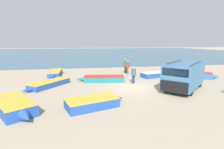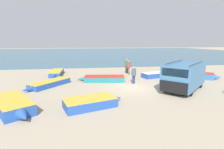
# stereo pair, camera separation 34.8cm
# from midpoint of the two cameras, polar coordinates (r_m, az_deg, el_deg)

# --- Properties ---
(ground_plane) EXTENTS (200.00, 200.00, 0.00)m
(ground_plane) POSITION_cam_midpoint_polar(r_m,az_deg,el_deg) (15.61, 7.64, -4.11)
(ground_plane) COLOR tan
(sea_water) EXTENTS (120.00, 80.00, 0.01)m
(sea_water) POSITION_cam_midpoint_polar(r_m,az_deg,el_deg) (66.73, -5.01, 7.24)
(sea_water) COLOR #33607A
(sea_water) RESTS_ON ground_plane
(parked_van) EXTENTS (5.18, 5.01, 2.30)m
(parked_van) POSITION_cam_midpoint_polar(r_m,az_deg,el_deg) (15.73, 23.14, -0.30)
(parked_van) COLOR teal
(parked_van) RESTS_ON ground_plane
(fishing_rowboat_0) EXTENTS (4.08, 3.07, 0.63)m
(fishing_rowboat_0) POSITION_cam_midpoint_polar(r_m,az_deg,el_deg) (21.35, 26.54, -0.28)
(fishing_rowboat_0) COLOR #2D66AD
(fishing_rowboat_0) RESTS_ON ground_plane
(fishing_rowboat_1) EXTENTS (4.96, 2.15, 0.53)m
(fishing_rowboat_1) POSITION_cam_midpoint_polar(r_m,az_deg,el_deg) (17.72, -2.33, -1.37)
(fishing_rowboat_1) COLOR #1E757F
(fishing_rowboat_1) RESTS_ON ground_plane
(fishing_rowboat_2) EXTENTS (3.45, 4.37, 0.67)m
(fishing_rowboat_2) POSITION_cam_midpoint_polar(r_m,az_deg,el_deg) (11.71, -29.01, -8.74)
(fishing_rowboat_2) COLOR #234CA3
(fishing_rowboat_2) RESTS_ON ground_plane
(fishing_rowboat_3) EXTENTS (1.26, 4.60, 0.57)m
(fishing_rowboat_3) POSITION_cam_midpoint_polar(r_m,az_deg,el_deg) (21.70, -17.24, 0.45)
(fishing_rowboat_3) COLOR #234CA3
(fishing_rowboat_3) RESTS_ON ground_plane
(fishing_rowboat_4) EXTENTS (3.59, 4.34, 0.50)m
(fishing_rowboat_4) POSITION_cam_midpoint_polar(r_m,az_deg,el_deg) (16.60, -19.35, -2.85)
(fishing_rowboat_4) COLOR #234CA3
(fishing_rowboat_4) RESTS_ON ground_plane
(fishing_rowboat_5) EXTENTS (4.04, 2.08, 0.56)m
(fishing_rowboat_5) POSITION_cam_midpoint_polar(r_m,az_deg,el_deg) (20.45, 14.99, -0.06)
(fishing_rowboat_5) COLOR #234CA3
(fishing_rowboat_5) RESTS_ON ground_plane
(fishing_rowboat_6) EXTENTS (3.90, 2.46, 0.58)m
(fishing_rowboat_6) POSITION_cam_midpoint_polar(r_m,az_deg,el_deg) (10.91, -5.71, -9.03)
(fishing_rowboat_6) COLOR #234CA3
(fishing_rowboat_6) RESTS_ON ground_plane
(fisherman_0) EXTENTS (0.44, 0.44, 1.68)m
(fisherman_0) POSITION_cam_midpoint_polar(r_m,az_deg,el_deg) (21.34, 5.94, 2.67)
(fisherman_0) COLOR #5B564C
(fisherman_0) RESTS_ON ground_plane
(fisherman_2) EXTENTS (0.43, 0.43, 1.64)m
(fisherman_2) POSITION_cam_midpoint_polar(r_m,az_deg,el_deg) (16.71, 7.70, 0.31)
(fisherman_2) COLOR navy
(fisherman_2) RESTS_ON ground_plane
(fisherman_3) EXTENTS (0.47, 0.47, 1.78)m
(fisherman_3) POSITION_cam_midpoint_polar(r_m,az_deg,el_deg) (22.26, 5.29, 3.16)
(fisherman_3) COLOR #38383D
(fisherman_3) RESTS_ON ground_plane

